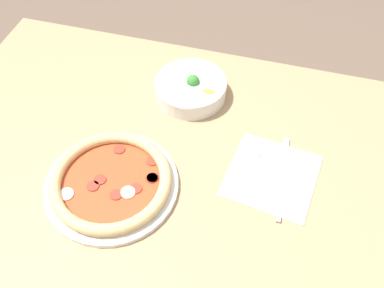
# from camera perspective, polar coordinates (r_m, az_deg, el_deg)

# --- Properties ---
(ground_plane) EXTENTS (8.00, 8.00, 0.00)m
(ground_plane) POSITION_cam_1_polar(r_m,az_deg,el_deg) (1.62, -3.63, -18.27)
(ground_plane) COLOR brown
(dining_table) EXTENTS (1.10, 0.84, 0.74)m
(dining_table) POSITION_cam_1_polar(r_m,az_deg,el_deg) (1.06, -5.32, -6.43)
(dining_table) COLOR tan
(dining_table) RESTS_ON ground_plane
(pizza) EXTENTS (0.29, 0.29, 0.04)m
(pizza) POSITION_cam_1_polar(r_m,az_deg,el_deg) (0.93, -10.74, -5.01)
(pizza) COLOR white
(pizza) RESTS_ON dining_table
(bowl) EXTENTS (0.18, 0.18, 0.07)m
(bowl) POSITION_cam_1_polar(r_m,az_deg,el_deg) (1.08, -0.15, 7.56)
(bowl) COLOR white
(bowl) RESTS_ON dining_table
(napkin) EXTENTS (0.21, 0.21, 0.00)m
(napkin) POSITION_cam_1_polar(r_m,az_deg,el_deg) (0.96, 10.59, -4.17)
(napkin) COLOR white
(napkin) RESTS_ON dining_table
(fork) EXTENTS (0.02, 0.17, 0.00)m
(fork) POSITION_cam_1_polar(r_m,az_deg,el_deg) (0.95, 8.96, -3.77)
(fork) COLOR silver
(fork) RESTS_ON napkin
(knife) EXTENTS (0.02, 0.22, 0.01)m
(knife) POSITION_cam_1_polar(r_m,az_deg,el_deg) (0.95, 11.94, -4.81)
(knife) COLOR silver
(knife) RESTS_ON napkin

